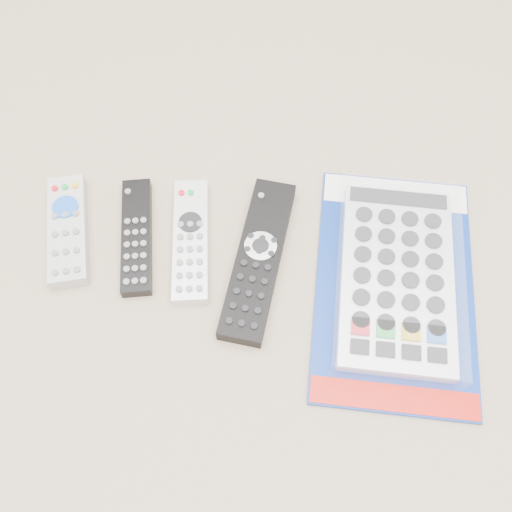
{
  "coord_description": "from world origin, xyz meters",
  "views": [
    {
      "loc": [
        0.04,
        -0.34,
        0.7
      ],
      "look_at": [
        0.03,
        0.02,
        0.01
      ],
      "focal_mm": 40.0,
      "sensor_mm": 36.0,
      "label": 1
    }
  ],
  "objects_px": {
    "remote_small_grey": "(68,230)",
    "remote_slim_black": "(137,236)",
    "remote_large_black": "(258,259)",
    "remote_silver_dvd": "(191,241)",
    "jumbo_remote_packaged": "(397,276)"
  },
  "relations": [
    {
      "from": "remote_slim_black",
      "to": "remote_large_black",
      "type": "bearing_deg",
      "value": -17.55
    },
    {
      "from": "jumbo_remote_packaged",
      "to": "remote_small_grey",
      "type": "bearing_deg",
      "value": 177.11
    },
    {
      "from": "remote_slim_black",
      "to": "remote_silver_dvd",
      "type": "distance_m",
      "value": 0.08
    },
    {
      "from": "remote_silver_dvd",
      "to": "jumbo_remote_packaged",
      "type": "height_order",
      "value": "jumbo_remote_packaged"
    },
    {
      "from": "remote_slim_black",
      "to": "remote_silver_dvd",
      "type": "bearing_deg",
      "value": -10.41
    },
    {
      "from": "remote_small_grey",
      "to": "remote_slim_black",
      "type": "relative_size",
      "value": 0.97
    },
    {
      "from": "remote_silver_dvd",
      "to": "remote_slim_black",
      "type": "bearing_deg",
      "value": 172.5
    },
    {
      "from": "remote_small_grey",
      "to": "jumbo_remote_packaged",
      "type": "bearing_deg",
      "value": -19.02
    },
    {
      "from": "remote_small_grey",
      "to": "jumbo_remote_packaged",
      "type": "xyz_separation_m",
      "value": [
        0.45,
        -0.06,
        0.01
      ]
    },
    {
      "from": "remote_small_grey",
      "to": "remote_slim_black",
      "type": "xyz_separation_m",
      "value": [
        0.1,
        -0.01,
        -0.0
      ]
    },
    {
      "from": "remote_silver_dvd",
      "to": "jumbo_remote_packaged",
      "type": "bearing_deg",
      "value": -14.53
    },
    {
      "from": "remote_small_grey",
      "to": "remote_large_black",
      "type": "distance_m",
      "value": 0.27
    },
    {
      "from": "remote_large_black",
      "to": "remote_silver_dvd",
      "type": "bearing_deg",
      "value": 174.43
    },
    {
      "from": "remote_large_black",
      "to": "remote_slim_black",
      "type": "bearing_deg",
      "value": 179.96
    },
    {
      "from": "jumbo_remote_packaged",
      "to": "remote_silver_dvd",
      "type": "bearing_deg",
      "value": 174.45
    }
  ]
}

